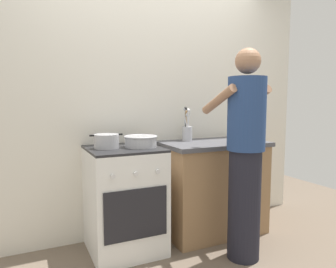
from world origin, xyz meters
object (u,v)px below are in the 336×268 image
Objects in this scene: mixing_bowl at (141,141)px; person at (245,155)px; utensil_crock at (187,130)px; stove_range at (125,199)px; oil_bottle at (239,131)px; pot at (106,141)px.

mixing_bowl is 0.17× the size of person.
person reaches higher than utensil_crock.
oil_bottle is at bearing -4.87° from stove_range.
utensil_crock is 0.75m from person.
oil_bottle is 0.14× the size of person.
stove_range is at bearing -166.06° from utensil_crock.
utensil_crock is 0.20× the size of person.
mixing_bowl is at bearing 143.98° from person.
utensil_crock is (0.56, 0.21, 0.05)m from mixing_bowl.
utensil_crock is at bearing 147.15° from oil_bottle.
person reaches higher than stove_range.
utensil_crock is at bearing 13.94° from stove_range.
mixing_bowl is (0.14, -0.03, 0.50)m from stove_range.
person is (0.14, -0.72, -0.14)m from utensil_crock.
pot is 0.82× the size of utensil_crock.
mixing_bowl is at bearing 176.41° from oil_bottle.
oil_bottle is (0.42, -0.27, -0.00)m from utensil_crock.
person is at bearing -30.14° from pot.
oil_bottle reaches higher than mixing_bowl.
person reaches higher than mixing_bowl.
pot is 0.86m from utensil_crock.
oil_bottle is at bearing -3.59° from mixing_bowl.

